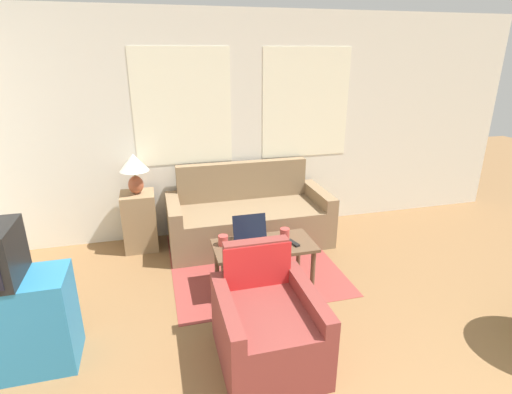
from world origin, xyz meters
name	(u,v)px	position (x,y,z in m)	size (l,w,h in m)	color
wall_back	(254,126)	(0.00, 4.03, 1.31)	(6.94, 0.06, 2.60)	silver
rug	(252,262)	(-0.27, 3.06, 0.00)	(1.70, 1.78, 0.01)	brown
couch	(248,219)	(-0.18, 3.60, 0.28)	(1.86, 0.81, 0.90)	#846B4C
armchair	(267,326)	(-0.51, 1.68, 0.26)	(0.70, 0.80, 0.81)	brown
side_table	(140,221)	(-1.41, 3.74, 0.33)	(0.37, 0.37, 0.67)	#937551
table_lamp	(134,168)	(-1.41, 3.74, 0.96)	(0.31, 0.31, 0.45)	brown
coffee_table	(264,250)	(-0.27, 2.59, 0.39)	(0.94, 0.48, 0.45)	brown
laptop	(252,238)	(-0.38, 2.64, 0.51)	(0.32, 0.30, 0.24)	#47474C
cup_navy	(223,240)	(-0.64, 2.67, 0.50)	(0.09, 0.09, 0.10)	#B23D38
cup_yellow	(285,233)	(-0.04, 2.67, 0.50)	(0.09, 0.09, 0.10)	#B23D38
tv_remote	(293,243)	(-0.01, 2.52, 0.46)	(0.09, 0.16, 0.02)	black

